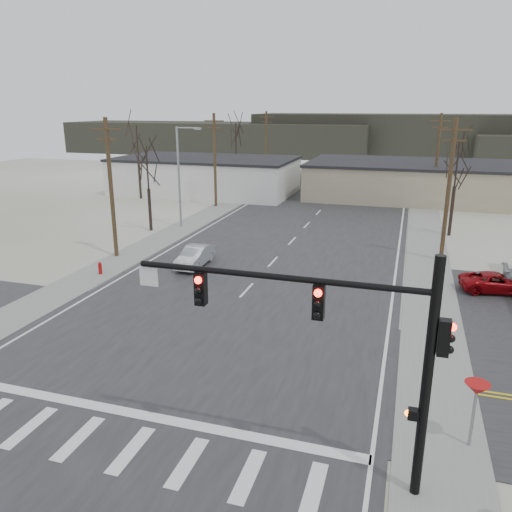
{
  "coord_description": "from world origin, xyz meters",
  "views": [
    {
      "loc": [
        8.92,
        -18.85,
        10.76
      ],
      "look_at": [
        0.93,
        6.92,
        2.6
      ],
      "focal_mm": 35.0,
      "sensor_mm": 36.0,
      "label": 1
    }
  ],
  "objects_px": {
    "traffic_signal_mast": "(357,338)",
    "car_far_b": "(304,179)",
    "fire_hydrant": "(100,268)",
    "car_far_a": "(387,184)",
    "sedan_crossing": "(195,256)",
    "car_parked_red": "(497,283)"
  },
  "relations": [
    {
      "from": "traffic_signal_mast",
      "to": "fire_hydrant",
      "type": "bearing_deg",
      "value": 141.87
    },
    {
      "from": "traffic_signal_mast",
      "to": "fire_hydrant",
      "type": "height_order",
      "value": "traffic_signal_mast"
    },
    {
      "from": "traffic_signal_mast",
      "to": "car_far_b",
      "type": "height_order",
      "value": "traffic_signal_mast"
    },
    {
      "from": "traffic_signal_mast",
      "to": "car_far_a",
      "type": "relative_size",
      "value": 1.72
    },
    {
      "from": "traffic_signal_mast",
      "to": "car_parked_red",
      "type": "relative_size",
      "value": 2.14
    },
    {
      "from": "traffic_signal_mast",
      "to": "sedan_crossing",
      "type": "relative_size",
      "value": 2.14
    },
    {
      "from": "sedan_crossing",
      "to": "car_far_b",
      "type": "height_order",
      "value": "sedan_crossing"
    },
    {
      "from": "car_far_a",
      "to": "car_parked_red",
      "type": "distance_m",
      "value": 37.64
    },
    {
      "from": "fire_hydrant",
      "to": "car_far_a",
      "type": "relative_size",
      "value": 0.17
    },
    {
      "from": "traffic_signal_mast",
      "to": "car_far_b",
      "type": "bearing_deg",
      "value": 103.19
    },
    {
      "from": "fire_hydrant",
      "to": "car_far_a",
      "type": "bearing_deg",
      "value": 68.37
    },
    {
      "from": "car_far_a",
      "to": "fire_hydrant",
      "type": "bearing_deg",
      "value": 45.62
    },
    {
      "from": "traffic_signal_mast",
      "to": "car_far_a",
      "type": "xyz_separation_m",
      "value": [
        -1.87,
        55.1,
        -3.87
      ]
    },
    {
      "from": "car_far_a",
      "to": "car_parked_red",
      "type": "relative_size",
      "value": 1.24
    },
    {
      "from": "car_parked_red",
      "to": "car_far_a",
      "type": "bearing_deg",
      "value": 2.68
    },
    {
      "from": "car_far_b",
      "to": "fire_hydrant",
      "type": "bearing_deg",
      "value": -112.76
    },
    {
      "from": "car_parked_red",
      "to": "sedan_crossing",
      "type": "bearing_deg",
      "value": 81.93
    },
    {
      "from": "fire_hydrant",
      "to": "car_far_b",
      "type": "distance_m",
      "value": 43.43
    },
    {
      "from": "traffic_signal_mast",
      "to": "car_far_b",
      "type": "relative_size",
      "value": 2.45
    },
    {
      "from": "sedan_crossing",
      "to": "car_far_a",
      "type": "distance_m",
      "value": 38.97
    },
    {
      "from": "sedan_crossing",
      "to": "car_parked_red",
      "type": "relative_size",
      "value": 1.0
    },
    {
      "from": "sedan_crossing",
      "to": "car_far_a",
      "type": "xyz_separation_m",
      "value": [
        10.94,
        37.4,
        0.07
      ]
    }
  ]
}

